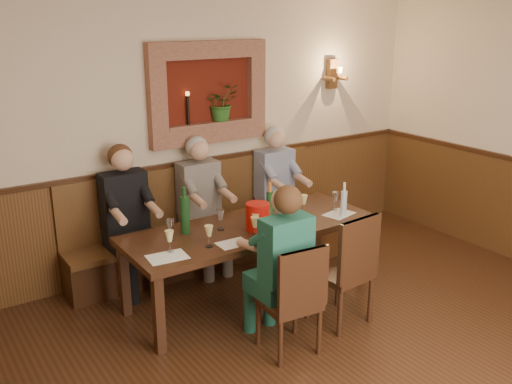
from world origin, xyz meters
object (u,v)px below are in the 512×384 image
chair_near_left (290,320)px  person_bench_left (129,232)px  dining_table (250,233)px  wine_bottle_green_a (270,205)px  person_bench_right (279,200)px  person_chair_front (279,279)px  chair_near_right (341,290)px  wine_bottle_green_b (185,214)px  water_bottle (344,203)px  person_bench_mid (204,216)px  bench (203,236)px  spittoon_bucket (258,217)px

chair_near_left → person_bench_left: bearing=115.2°
dining_table → wine_bottle_green_a: bearing=5.2°
person_bench_right → chair_near_left: bearing=-123.5°
person_bench_right → person_chair_front: 2.00m
person_chair_front → chair_near_left: bearing=-90.7°
chair_near_right → wine_bottle_green_b: wine_bottle_green_b is taller
person_chair_front → water_bottle: size_ratio=4.06×
person_bench_left → person_chair_front: bearing=-68.5°
dining_table → chair_near_left: size_ratio=2.51×
person_bench_left → water_bottle: size_ratio=4.23×
person_bench_mid → bench: bearing=69.2°
bench → wine_bottle_green_b: wine_bottle_green_b is taller
chair_near_left → chair_near_right: chair_near_right is taller
dining_table → chair_near_left: bearing=-103.9°
chair_near_right → person_bench_mid: bearing=101.0°
dining_table → person_chair_front: (-0.23, -0.78, -0.10)m
person_chair_front → person_bench_right: bearing=54.0°
dining_table → bench: 1.01m
chair_near_right → water_bottle: size_ratio=3.00×
person_chair_front → wine_bottle_green_a: (0.47, 0.80, 0.32)m
person_bench_right → wine_bottle_green_a: bearing=-130.8°
person_bench_left → person_bench_right: person_bench_left is taller
chair_near_right → water_bottle: bearing=43.3°
bench → wine_bottle_green_a: 1.11m
chair_near_left → water_bottle: (1.13, 0.64, 0.61)m
bench → water_bottle: (0.90, -1.23, 0.56)m
person_chair_front → wine_bottle_green_a: person_chair_front is taller
dining_table → water_bottle: bearing=-18.0°
spittoon_bucket → person_bench_right: bearing=45.6°
person_bench_right → spittoon_bucket: person_bench_right is taller
chair_near_left → person_bench_right: size_ratio=0.66×
chair_near_right → chair_near_left: bearing=-174.6°
person_bench_right → water_bottle: (-0.05, -1.13, 0.29)m
wine_bottle_green_a → wine_bottle_green_b: wine_bottle_green_b is taller
person_bench_left → water_bottle: (1.76, -1.13, 0.28)m
person_chair_front → wine_bottle_green_a: 0.98m
person_chair_front → wine_bottle_green_b: (-0.36, 0.95, 0.35)m
dining_table → chair_near_left: chair_near_left is taller
bench → chair_near_right: size_ratio=2.90×
person_bench_left → spittoon_bucket: bearing=-47.8°
dining_table → wine_bottle_green_a: wine_bottle_green_a is taller
chair_near_right → person_chair_front: bearing=172.1°
chair_near_right → person_bench_right: 1.75m
dining_table → person_bench_right: (0.94, 0.84, -0.08)m
wine_bottle_green_a → water_bottle: (0.66, -0.31, -0.02)m
dining_table → chair_near_right: size_ratio=2.32×
person_bench_right → wine_bottle_green_b: person_bench_right is taller
chair_near_right → wine_bottle_green_a: size_ratio=2.75×
dining_table → chair_near_left: 1.04m
person_bench_mid → wine_bottle_green_a: bearing=-71.0°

